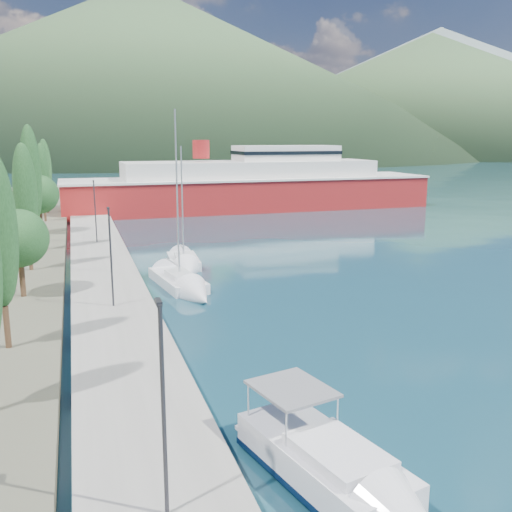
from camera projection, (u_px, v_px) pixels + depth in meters
name	position (u px, v px, depth m)	size (l,w,h in m)	color
ground	(121.00, 184.00, 136.10)	(1400.00, 1400.00, 0.00)	#163C4B
quay	(104.00, 272.00, 45.70)	(5.00, 88.00, 0.80)	gray
hills_far	(208.00, 76.00, 626.62)	(1480.00, 900.00, 180.00)	slate
hills_near	(233.00, 80.00, 390.72)	(1010.00, 520.00, 115.00)	#3B5934
tree_row	(31.00, 197.00, 49.55)	(4.17, 63.42, 11.42)	#47301E
lamp_posts	(110.00, 251.00, 35.12)	(0.15, 44.36, 6.06)	#2D2D33
motor_cruiser	(354.00, 492.00, 17.08)	(4.62, 9.43, 3.35)	black
sailboat_near	(188.00, 288.00, 40.91)	(3.88, 9.93, 13.92)	silver
sailboat_mid	(186.00, 266.00, 47.92)	(3.01, 7.79, 11.22)	silver
ferry	(252.00, 187.00, 88.05)	(56.31, 12.42, 11.16)	maroon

